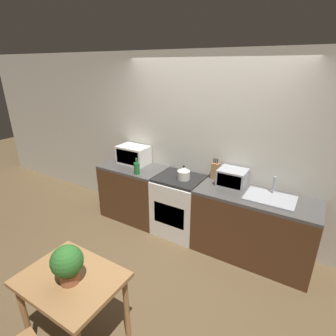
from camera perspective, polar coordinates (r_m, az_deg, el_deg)
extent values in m
plane|color=brown|center=(3.70, 0.92, -19.05)|extent=(16.00, 16.00, 0.00)
cube|color=beige|center=(3.81, 8.26, 4.51)|extent=(10.00, 0.06, 2.60)
cube|color=#4C2D19|center=(4.39, -7.30, -5.34)|extent=(1.02, 0.62, 0.86)
cube|color=#474442|center=(4.21, -7.59, 0.13)|extent=(1.02, 0.62, 0.04)
cube|color=#4C2D19|center=(3.66, 17.84, -12.29)|extent=(1.49, 0.62, 0.86)
cube|color=#474442|center=(3.44, 18.69, -6.02)|extent=(1.49, 0.62, 0.04)
cube|color=silver|center=(3.97, 2.48, -8.27)|extent=(0.68, 0.62, 0.86)
cube|color=black|center=(3.77, 2.59, -2.33)|extent=(0.65, 0.57, 0.04)
cube|color=black|center=(3.74, 0.21, -10.22)|extent=(0.49, 0.02, 0.32)
cylinder|color=beige|center=(3.69, 3.41, -1.51)|extent=(0.18, 0.18, 0.12)
cone|color=beige|center=(3.65, 3.44, -0.22)|extent=(0.17, 0.17, 0.06)
sphere|color=black|center=(3.64, 3.45, 0.34)|extent=(0.03, 0.03, 0.03)
cube|color=silver|center=(4.29, -7.51, 2.90)|extent=(0.49, 0.33, 0.29)
cube|color=black|center=(4.18, -8.85, 2.29)|extent=(0.43, 0.01, 0.23)
cylinder|color=#1E662D|center=(3.87, -6.81, -0.08)|extent=(0.08, 0.08, 0.18)
cylinder|color=#1E662D|center=(3.82, -6.89, 1.62)|extent=(0.03, 0.03, 0.07)
cube|color=#9E7042|center=(3.74, 10.21, -0.62)|extent=(0.10, 0.08, 0.23)
cylinder|color=black|center=(3.69, 10.00, 1.61)|extent=(0.01, 0.01, 0.07)
cylinder|color=black|center=(3.68, 10.36, 1.54)|extent=(0.01, 0.01, 0.07)
cylinder|color=black|center=(3.68, 10.73, 1.47)|extent=(0.01, 0.01, 0.07)
cube|color=#999BA0|center=(3.58, 13.85, -1.99)|extent=(0.36, 0.30, 0.22)
cube|color=black|center=(3.45, 13.10, -2.82)|extent=(0.32, 0.01, 0.18)
cube|color=#999BA0|center=(3.40, 21.32, -6.12)|extent=(0.58, 0.40, 0.02)
cylinder|color=#999BA0|center=(3.48, 22.04, -3.41)|extent=(0.03, 0.03, 0.22)
cube|color=#9E7042|center=(2.52, -20.43, -21.74)|extent=(0.84, 0.64, 0.04)
cylinder|color=#9E7042|center=(2.93, -28.72, -26.29)|extent=(0.05, 0.05, 0.71)
cylinder|color=#9E7042|center=(3.10, -20.06, -21.40)|extent=(0.05, 0.05, 0.71)
cylinder|color=#9E7042|center=(2.71, -9.00, -27.94)|extent=(0.05, 0.05, 0.71)
cylinder|color=#9E5B3D|center=(2.44, -20.62, -21.23)|extent=(0.16, 0.16, 0.10)
sphere|color=#2D6B28|center=(2.34, -21.15, -18.37)|extent=(0.26, 0.26, 0.26)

